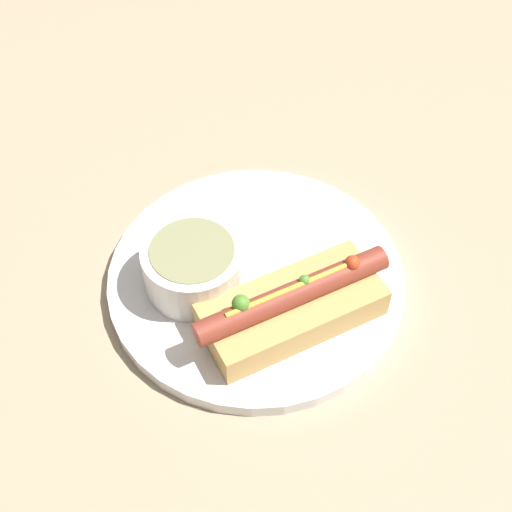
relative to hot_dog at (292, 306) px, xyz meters
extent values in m
plane|color=tan|center=(0.01, 0.06, -0.04)|extent=(4.00, 4.00, 0.00)
cylinder|color=white|center=(0.01, 0.06, -0.03)|extent=(0.30, 0.30, 0.02)
cube|color=tan|center=(0.00, 0.00, -0.01)|extent=(0.18, 0.12, 0.03)
cylinder|color=brown|center=(0.00, 0.00, 0.02)|extent=(0.19, 0.08, 0.02)
sphere|color=#518C2D|center=(-0.05, 0.02, 0.03)|extent=(0.02, 0.02, 0.02)
sphere|color=#C63F1E|center=(0.06, -0.02, 0.03)|extent=(0.01, 0.01, 0.01)
sphere|color=#518C2D|center=(0.01, 0.00, 0.03)|extent=(0.01, 0.01, 0.01)
cylinder|color=gold|center=(0.00, 0.00, 0.03)|extent=(0.13, 0.04, 0.01)
cylinder|color=silver|center=(-0.04, 0.10, 0.00)|extent=(0.10, 0.10, 0.05)
cylinder|color=#8C8E60|center=(-0.04, 0.10, 0.02)|extent=(0.08, 0.08, 0.01)
cube|color=#B7B7BC|center=(-0.04, 0.05, -0.02)|extent=(0.01, 0.11, 0.00)
ellipsoid|color=#B7B7BC|center=(-0.04, 0.12, -0.02)|extent=(0.03, 0.04, 0.01)
camera|label=1|loc=(-0.28, -0.25, 0.54)|focal=50.00mm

